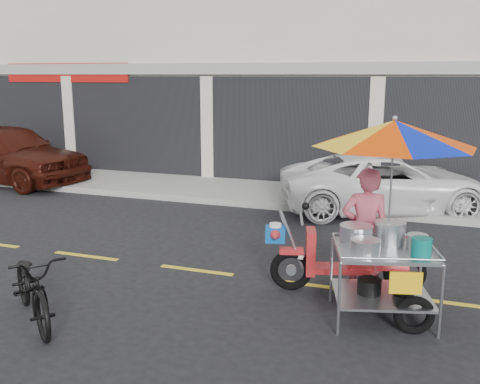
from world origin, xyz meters
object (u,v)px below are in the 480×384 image
(maroon_sedan, at_px, (7,153))
(food_vendor_rig, at_px, (380,189))
(white_pickup, at_px, (386,183))
(near_bicycle, at_px, (32,286))

(maroon_sedan, distance_m, food_vendor_rig, 11.55)
(white_pickup, height_order, food_vendor_rig, food_vendor_rig)
(white_pickup, bearing_deg, near_bicycle, 131.17)
(white_pickup, xyz_separation_m, food_vendor_rig, (0.25, -5.15, 0.93))
(white_pickup, height_order, near_bicycle, white_pickup)
(food_vendor_rig, bearing_deg, maroon_sedan, 139.33)
(maroon_sedan, height_order, near_bicycle, maroon_sedan)
(maroon_sedan, relative_size, near_bicycle, 2.77)
(white_pickup, xyz_separation_m, near_bicycle, (-3.60, -6.95, -0.17))
(maroon_sedan, relative_size, food_vendor_rig, 1.72)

